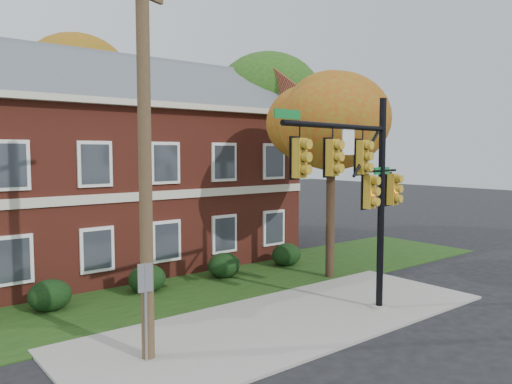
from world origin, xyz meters
TOP-DOWN VIEW (x-y plane):
  - ground at (0.00, 0.00)m, footprint 120.00×120.00m
  - sidewalk at (0.00, 1.00)m, footprint 14.00×5.00m
  - grass_strip at (0.00, 6.00)m, footprint 30.00×6.00m
  - apartment_building at (-2.00, 11.95)m, footprint 18.80×8.80m
  - hedge_left at (-5.50, 6.70)m, footprint 1.40×1.26m
  - hedge_center at (-2.00, 6.70)m, footprint 1.40×1.26m
  - hedge_right at (1.50, 6.70)m, footprint 1.40×1.26m
  - hedge_far_right at (5.00, 6.70)m, footprint 1.40×1.26m
  - tree_near_right at (5.22, 3.87)m, footprint 4.50×4.25m
  - tree_right_rear at (9.31, 12.81)m, footprint 6.30×5.95m
  - tree_far_rear at (-0.66, 19.79)m, footprint 6.84×6.46m
  - traffic_signal at (1.85, -0.18)m, footprint 6.21×1.04m
  - utility_pole at (-4.74, 1.09)m, footprint 1.42×0.74m
  - sign_post at (-4.88, 0.92)m, footprint 0.37×0.10m

SIDE VIEW (x-z plane):
  - ground at x=0.00m, z-range 0.00..0.00m
  - grass_strip at x=0.00m, z-range 0.00..0.04m
  - sidewalk at x=0.00m, z-range 0.00..0.08m
  - hedge_left at x=-5.50m, z-range 0.00..1.05m
  - hedge_center at x=-2.00m, z-range 0.00..1.05m
  - hedge_right at x=1.50m, z-range 0.00..1.05m
  - hedge_far_right at x=5.00m, z-range 0.00..1.05m
  - sign_post at x=-4.88m, z-range 0.45..2.98m
  - traffic_signal at x=1.85m, z-range 0.84..7.81m
  - utility_pole at x=-4.74m, z-range 0.07..9.82m
  - apartment_building at x=-2.00m, z-range 0.12..9.86m
  - tree_near_right at x=5.22m, z-range 2.38..10.96m
  - tree_right_rear at x=9.31m, z-range 2.81..13.43m
  - tree_far_rear at x=-0.66m, z-range 3.08..14.60m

